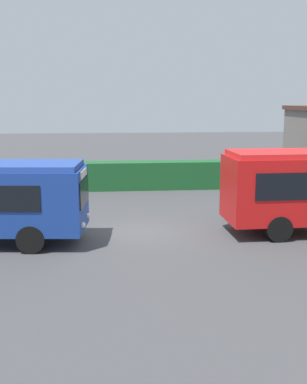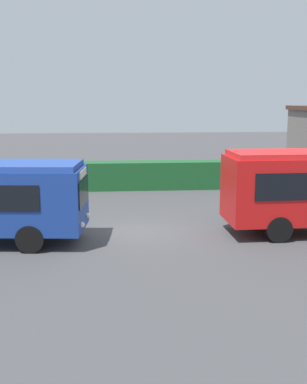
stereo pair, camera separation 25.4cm
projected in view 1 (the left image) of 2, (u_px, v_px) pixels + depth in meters
ground_plane at (137, 233)px, 19.47m from camera, size 114.67×114.67×0.00m
hedge_row at (127, 176)px, 28.63m from camera, size 69.33×1.32×1.65m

